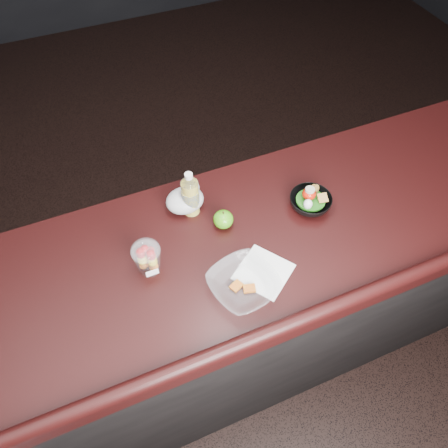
# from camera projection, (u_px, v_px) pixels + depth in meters

# --- Properties ---
(ground) EXTENTS (8.00, 8.00, 0.00)m
(ground) POSITION_uv_depth(u_px,v_px,m) (239.00, 415.00, 2.13)
(ground) COLOR black
(ground) RESTS_ON ground
(room_shell) EXTENTS (8.00, 8.00, 8.00)m
(room_shell) POSITION_uv_depth(u_px,v_px,m) (270.00, 102.00, 0.69)
(room_shell) COLOR black
(room_shell) RESTS_ON ground
(counter) EXTENTS (4.06, 0.71, 1.02)m
(counter) POSITION_uv_depth(u_px,v_px,m) (214.00, 316.00, 1.90)
(counter) COLOR black
(counter) RESTS_ON ground
(lemonade_bottle) EXTENTS (0.06, 0.06, 0.19)m
(lemonade_bottle) POSITION_uv_depth(u_px,v_px,m) (190.00, 196.00, 1.54)
(lemonade_bottle) COLOR gold
(lemonade_bottle) RESTS_ON counter
(fruit_cup) EXTENTS (0.10, 0.10, 0.13)m
(fruit_cup) POSITION_uv_depth(u_px,v_px,m) (147.00, 258.00, 1.39)
(fruit_cup) COLOR white
(fruit_cup) RESTS_ON counter
(green_apple) EXTENTS (0.07, 0.07, 0.07)m
(green_apple) POSITION_uv_depth(u_px,v_px,m) (223.00, 219.00, 1.53)
(green_apple) COLOR #28840F
(green_apple) RESTS_ON counter
(plastic_bag) EXTENTS (0.14, 0.12, 0.10)m
(plastic_bag) POSITION_uv_depth(u_px,v_px,m) (186.00, 199.00, 1.58)
(plastic_bag) COLOR silver
(plastic_bag) RESTS_ON counter
(snack_bowl) EXTENTS (0.20, 0.20, 0.08)m
(snack_bowl) POSITION_uv_depth(u_px,v_px,m) (310.00, 201.00, 1.59)
(snack_bowl) COLOR black
(snack_bowl) RESTS_ON counter
(takeout_bowl) EXTENTS (0.25, 0.25, 0.05)m
(takeout_bowl) POSITION_uv_depth(u_px,v_px,m) (243.00, 284.00, 1.38)
(takeout_bowl) COLOR silver
(takeout_bowl) RESTS_ON counter
(paper_napkin) EXTENTS (0.22, 0.22, 0.00)m
(paper_napkin) POSITION_uv_depth(u_px,v_px,m) (264.00, 272.00, 1.44)
(paper_napkin) COLOR white
(paper_napkin) RESTS_ON counter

